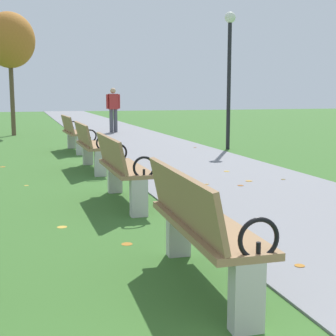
% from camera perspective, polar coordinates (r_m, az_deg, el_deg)
% --- Properties ---
extents(paved_walkway, '(3.11, 44.00, 0.02)m').
position_cam_1_polar(paved_walkway, '(18.78, -6.52, 4.24)').
color(paved_walkway, slate).
rests_on(paved_walkway, ground).
extents(park_bench_2, '(0.51, 1.61, 0.90)m').
position_cam_1_polar(park_bench_2, '(3.67, 3.70, -6.60)').
color(park_bench_2, '#93704C').
rests_on(park_bench_2, ground).
extents(park_bench_3, '(0.48, 1.60, 0.90)m').
position_cam_1_polar(park_bench_3, '(6.48, -5.44, 0.07)').
color(park_bench_3, '#93704C').
rests_on(park_bench_3, ground).
extents(park_bench_4, '(0.50, 1.61, 0.90)m').
position_cam_1_polar(park_bench_4, '(9.39, -9.00, 2.68)').
color(park_bench_4, '#93704C').
rests_on(park_bench_4, ground).
extents(park_bench_5, '(0.54, 1.62, 0.90)m').
position_cam_1_polar(park_bench_5, '(12.51, -10.96, 4.10)').
color(park_bench_5, '#93704C').
rests_on(park_bench_5, ground).
extents(tree_3, '(1.70, 1.70, 4.16)m').
position_cam_1_polar(tree_3, '(17.90, -17.95, 13.91)').
color(tree_3, brown).
rests_on(tree_3, ground).
extents(pedestrian_walking, '(0.53, 0.26, 1.62)m').
position_cam_1_polar(pedestrian_walking, '(18.23, -6.39, 7.00)').
color(pedestrian_walking, '#4C4C56').
rests_on(pedestrian_walking, paved_walkway).
extents(lamp_post, '(0.28, 0.28, 3.48)m').
position_cam_1_polar(lamp_post, '(12.87, 7.14, 12.44)').
color(lamp_post, black).
rests_on(lamp_post, ground).
extents(scattered_leaves, '(5.01, 13.23, 0.02)m').
position_cam_1_polar(scattered_leaves, '(7.89, -0.23, -1.79)').
color(scattered_leaves, '#AD6B23').
rests_on(scattered_leaves, ground).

